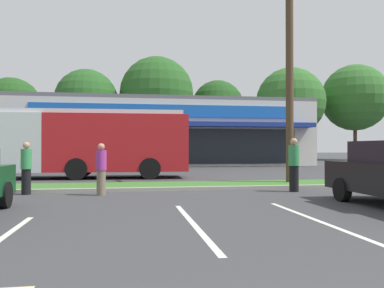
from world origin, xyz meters
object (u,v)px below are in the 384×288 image
at_px(pedestrian_by_pole, 26,168).
at_px(pedestrian_mid, 101,169).
at_px(pedestrian_near_bench, 294,165).
at_px(car_0, 142,159).
at_px(utility_pole, 286,44).
at_px(city_bus, 61,142).

xyz_separation_m(pedestrian_by_pole, pedestrian_mid, (2.33, -0.59, -0.02)).
bearing_deg(pedestrian_near_bench, pedestrian_mid, 28.56).
height_order(car_0, pedestrian_by_pole, pedestrian_by_pole).
bearing_deg(utility_pole, pedestrian_near_bench, -106.96).
distance_m(pedestrian_near_bench, pedestrian_by_pole, 8.63).
bearing_deg(car_0, pedestrian_mid, 82.52).
relative_size(city_bus, car_0, 2.87).
relative_size(utility_pole, pedestrian_by_pole, 6.31).
distance_m(car_0, pedestrian_by_pole, 13.24).
bearing_deg(pedestrian_near_bench, utility_pole, -78.57).
relative_size(utility_pole, city_bus, 0.85).
bearing_deg(utility_pole, pedestrian_by_pole, -169.52).
relative_size(car_0, pedestrian_by_pole, 2.57).
xyz_separation_m(city_bus, pedestrian_near_bench, (8.64, -7.31, -0.87)).
height_order(city_bus, pedestrian_mid, city_bus).
distance_m(pedestrian_by_pole, pedestrian_mid, 2.40).
height_order(utility_pole, pedestrian_mid, utility_pole).
height_order(city_bus, pedestrian_by_pole, city_bus).
bearing_deg(pedestrian_near_bench, car_0, -42.54).
xyz_separation_m(utility_pole, pedestrian_mid, (-6.98, -2.31, -4.74)).
height_order(pedestrian_by_pole, pedestrian_mid, pedestrian_by_pole).
distance_m(utility_pole, pedestrian_by_pole, 10.58).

